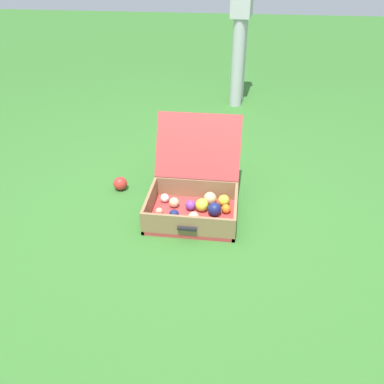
% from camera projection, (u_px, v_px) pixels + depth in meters
% --- Properties ---
extents(ground_plane, '(16.00, 16.00, 0.00)m').
position_uv_depth(ground_plane, '(184.00, 210.00, 2.52)').
color(ground_plane, '#336B28').
extents(open_suitcase, '(0.54, 0.66, 0.52)m').
position_uv_depth(open_suitcase, '(194.00, 195.00, 2.45)').
color(open_suitcase, '#B23838').
rests_on(open_suitcase, ground).
extents(stray_ball_on_grass, '(0.09, 0.09, 0.09)m').
position_uv_depth(stray_ball_on_grass, '(120.00, 184.00, 2.70)').
color(stray_ball_on_grass, red).
rests_on(stray_ball_on_grass, ground).
extents(bystander_person, '(0.22, 0.34, 1.60)m').
position_uv_depth(bystander_person, '(242.00, 6.00, 3.71)').
color(bystander_person, '#B2B2B7').
rests_on(bystander_person, ground).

